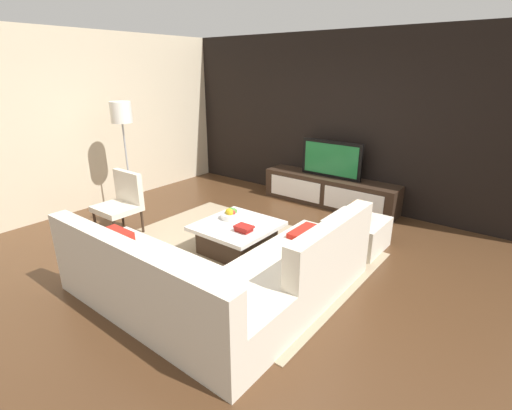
# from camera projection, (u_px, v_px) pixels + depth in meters

# --- Properties ---
(ground_plane) EXTENTS (14.00, 14.00, 0.00)m
(ground_plane) POSITION_uv_depth(u_px,v_px,m) (238.00, 256.00, 4.73)
(ground_plane) COLOR #4C301C
(feature_wall_back) EXTENTS (6.40, 0.12, 2.80)m
(feature_wall_back) POSITION_uv_depth(u_px,v_px,m) (342.00, 121.00, 6.25)
(feature_wall_back) COLOR black
(feature_wall_back) RESTS_ON ground
(side_wall_left) EXTENTS (0.12, 5.20, 2.80)m
(side_wall_left) POSITION_uv_depth(u_px,v_px,m) (99.00, 121.00, 6.25)
(side_wall_left) COLOR beige
(side_wall_left) RESTS_ON ground
(area_rug) EXTENTS (3.19, 2.43, 0.01)m
(area_rug) POSITION_uv_depth(u_px,v_px,m) (232.00, 254.00, 4.79)
(area_rug) COLOR tan
(area_rug) RESTS_ON ground
(media_console) EXTENTS (2.34, 0.50, 0.50)m
(media_console) POSITION_uv_depth(u_px,v_px,m) (329.00, 191.00, 6.42)
(media_console) COLOR #332319
(media_console) RESTS_ON ground
(television) EXTENTS (1.07, 0.06, 0.61)m
(television) POSITION_uv_depth(u_px,v_px,m) (331.00, 159.00, 6.23)
(television) COLOR black
(television) RESTS_ON media_console
(sectional_couch) EXTENTS (2.43, 2.35, 0.85)m
(sectional_couch) POSITION_uv_depth(u_px,v_px,m) (220.00, 278.00, 3.68)
(sectional_couch) COLOR beige
(sectional_couch) RESTS_ON ground
(coffee_table) EXTENTS (0.92, 0.94, 0.38)m
(coffee_table) POSITION_uv_depth(u_px,v_px,m) (237.00, 237.00, 4.80)
(coffee_table) COLOR #332319
(coffee_table) RESTS_ON ground
(accent_chair_near) EXTENTS (0.57, 0.52, 0.87)m
(accent_chair_near) POSITION_uv_depth(u_px,v_px,m) (122.00, 199.00, 5.29)
(accent_chair_near) COLOR #332319
(accent_chair_near) RESTS_ON ground
(floor_lamp) EXTENTS (0.32, 0.32, 1.75)m
(floor_lamp) POSITION_uv_depth(u_px,v_px,m) (122.00, 119.00, 5.78)
(floor_lamp) COLOR #A5A5AA
(floor_lamp) RESTS_ON ground
(ottoman) EXTENTS (0.70, 0.70, 0.40)m
(ottoman) POSITION_uv_depth(u_px,v_px,m) (356.00, 233.00, 4.91)
(ottoman) COLOR beige
(ottoman) RESTS_ON ground
(fruit_bowl) EXTENTS (0.28, 0.28, 0.14)m
(fruit_bowl) POSITION_uv_depth(u_px,v_px,m) (231.00, 214.00, 4.89)
(fruit_bowl) COLOR silver
(fruit_bowl) RESTS_ON coffee_table
(decorative_ball) EXTENTS (0.26, 0.26, 0.26)m
(decorative_ball) POSITION_uv_depth(u_px,v_px,m) (358.00, 209.00, 4.80)
(decorative_ball) COLOR #997247
(decorative_ball) RESTS_ON ottoman
(book_stack) EXTENTS (0.21, 0.16, 0.08)m
(book_stack) POSITION_uv_depth(u_px,v_px,m) (244.00, 228.00, 4.51)
(book_stack) COLOR maroon
(book_stack) RESTS_ON coffee_table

